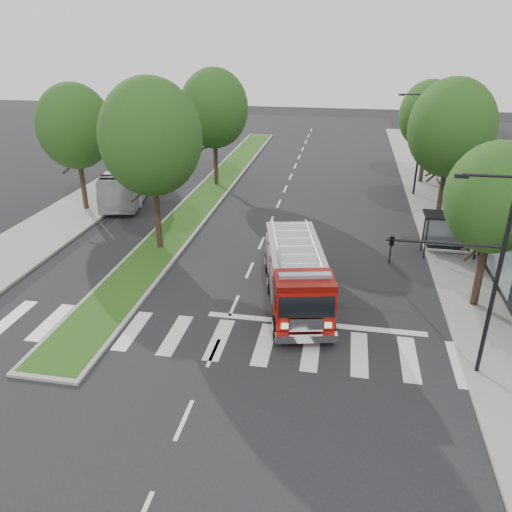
# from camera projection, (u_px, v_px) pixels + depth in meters

# --- Properties ---
(ground) EXTENTS (140.00, 140.00, 0.00)m
(ground) POSITION_uv_depth(u_px,v_px,m) (234.00, 305.00, 24.40)
(ground) COLOR black
(ground) RESTS_ON ground
(sidewalk_right) EXTENTS (5.00, 80.00, 0.15)m
(sidewalk_right) POSITION_uv_depth(u_px,v_px,m) (463.00, 244.00, 31.32)
(sidewalk_right) COLOR gray
(sidewalk_right) RESTS_ON ground
(sidewalk_left) EXTENTS (5.00, 80.00, 0.15)m
(sidewalk_left) POSITION_uv_depth(u_px,v_px,m) (67.00, 217.00, 35.68)
(sidewalk_left) COLOR gray
(sidewalk_left) RESTS_ON ground
(median) EXTENTS (3.00, 50.00, 0.15)m
(median) POSITION_uv_depth(u_px,v_px,m) (211.00, 191.00, 41.48)
(median) COLOR gray
(median) RESTS_ON ground
(bus_shelter) EXTENTS (3.20, 1.60, 2.61)m
(bus_shelter) POSITION_uv_depth(u_px,v_px,m) (451.00, 223.00, 29.06)
(bus_shelter) COLOR black
(bus_shelter) RESTS_ON ground
(tree_right_near) EXTENTS (4.40, 4.40, 8.05)m
(tree_right_near) POSITION_uv_depth(u_px,v_px,m) (495.00, 198.00, 22.07)
(tree_right_near) COLOR black
(tree_right_near) RESTS_ON ground
(tree_right_mid) EXTENTS (5.60, 5.60, 9.72)m
(tree_right_mid) POSITION_uv_depth(u_px,v_px,m) (451.00, 128.00, 32.42)
(tree_right_mid) COLOR black
(tree_right_mid) RESTS_ON ground
(tree_right_far) EXTENTS (5.00, 5.00, 8.73)m
(tree_right_far) POSITION_uv_depth(u_px,v_px,m) (429.00, 115.00, 41.66)
(tree_right_far) COLOR black
(tree_right_far) RESTS_ON ground
(tree_median_near) EXTENTS (5.80, 5.80, 10.16)m
(tree_median_near) POSITION_uv_depth(u_px,v_px,m) (151.00, 137.00, 27.95)
(tree_median_near) COLOR black
(tree_median_near) RESTS_ON ground
(tree_median_far) EXTENTS (5.60, 5.60, 9.72)m
(tree_median_far) POSITION_uv_depth(u_px,v_px,m) (214.00, 109.00, 40.63)
(tree_median_far) COLOR black
(tree_median_far) RESTS_ON ground
(tree_left_mid) EXTENTS (5.20, 5.20, 9.16)m
(tree_left_mid) POSITION_uv_depth(u_px,v_px,m) (75.00, 126.00, 34.89)
(tree_left_mid) COLOR black
(tree_left_mid) RESTS_ON ground
(streetlight_right_near) EXTENTS (4.08, 0.22, 8.00)m
(streetlight_right_near) POSITION_uv_depth(u_px,v_px,m) (473.00, 264.00, 17.79)
(streetlight_right_near) COLOR black
(streetlight_right_near) RESTS_ON ground
(streetlight_right_far) EXTENTS (2.11, 0.20, 8.00)m
(streetlight_right_far) POSITION_uv_depth(u_px,v_px,m) (418.00, 140.00, 38.82)
(streetlight_right_far) COLOR black
(streetlight_right_far) RESTS_ON ground
(fire_engine) EXTENTS (4.31, 9.00, 3.00)m
(fire_engine) POSITION_uv_depth(u_px,v_px,m) (296.00, 275.00, 24.26)
(fire_engine) COLOR #650905
(fire_engine) RESTS_ON ground
(city_bus) EXTENTS (4.78, 11.25, 3.05)m
(city_bus) POSITION_uv_depth(u_px,v_px,m) (130.00, 178.00, 39.88)
(city_bus) COLOR #A9A9AE
(city_bus) RESTS_ON ground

